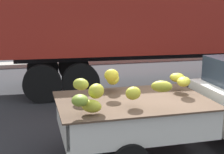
# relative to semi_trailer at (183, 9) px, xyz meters

# --- Properties ---
(curb_strip) EXTENTS (80.00, 0.80, 0.16)m
(curb_strip) POSITION_rel_semi_trailer_xyz_m (-2.52, 4.73, -2.46)
(curb_strip) COLOR gray
(curb_strip) RESTS_ON ground
(semi_trailer) EXTENTS (12.10, 3.13, 3.95)m
(semi_trailer) POSITION_rel_semi_trailer_xyz_m (0.00, 0.00, 0.00)
(semi_trailer) COLOR maroon
(semi_trailer) RESTS_ON ground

